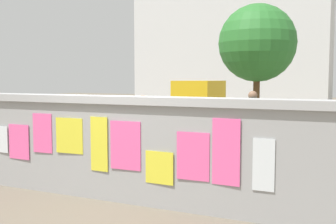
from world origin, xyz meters
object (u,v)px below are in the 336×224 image
object	(u,v)px
auto_rickshaw_truck	(171,110)
person_bystander	(252,117)
bicycle_near	(322,151)
motorcycle	(69,140)
person_walking	(143,130)
bicycle_far	(233,155)
tree_roadside	(257,43)

from	to	relation	value
auto_rickshaw_truck	person_bystander	xyz separation A→B (m)	(3.10, -2.09, 0.09)
bicycle_near	person_bystander	xyz separation A→B (m)	(-1.64, 0.59, 0.62)
motorcycle	person_bystander	distance (m)	4.43
auto_rickshaw_truck	person_walking	world-z (taller)	auto_rickshaw_truck
auto_rickshaw_truck	bicycle_far	world-z (taller)	auto_rickshaw_truck
bicycle_far	person_bystander	size ratio (longest dim) A/B	1.04
auto_rickshaw_truck	bicycle_far	xyz separation A→B (m)	(3.13, -3.94, -0.54)
auto_rickshaw_truck	tree_roadside	world-z (taller)	tree_roadside
auto_rickshaw_truck	motorcycle	world-z (taller)	auto_rickshaw_truck
person_walking	auto_rickshaw_truck	bearing A→B (deg)	108.68
motorcycle	bicycle_near	distance (m)	5.70
bicycle_far	tree_roadside	xyz separation A→B (m)	(-1.26, 8.11, 2.93)
motorcycle	bicycle_near	xyz separation A→B (m)	(5.49, 1.52, -0.10)
bicycle_far	bicycle_near	bearing A→B (deg)	37.90
auto_rickshaw_truck	person_walking	xyz separation A→B (m)	(1.81, -5.34, 0.09)
person_walking	tree_roadside	xyz separation A→B (m)	(0.07, 9.51, 2.31)
person_walking	tree_roadside	distance (m)	9.79
auto_rickshaw_truck	bicycle_far	distance (m)	5.06
bicycle_near	bicycle_far	distance (m)	2.04
motorcycle	person_bystander	bearing A→B (deg)	28.74
bicycle_near	person_walking	distance (m)	4.00
bicycle_near	tree_roadside	world-z (taller)	tree_roadside
motorcycle	bicycle_far	distance (m)	3.90
bicycle_near	tree_roadside	bearing A→B (deg)	112.68
auto_rickshaw_truck	bicycle_near	bearing A→B (deg)	-29.55
person_bystander	tree_roadside	size ratio (longest dim) A/B	0.34
auto_rickshaw_truck	motorcycle	size ratio (longest dim) A/B	1.97
bicycle_near	person_bystander	distance (m)	1.85
motorcycle	bicycle_near	world-z (taller)	bicycle_near
auto_rickshaw_truck	person_walking	distance (m)	5.64
person_bystander	tree_roadside	world-z (taller)	tree_roadside
person_bystander	tree_roadside	xyz separation A→B (m)	(-1.23, 6.26, 2.31)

